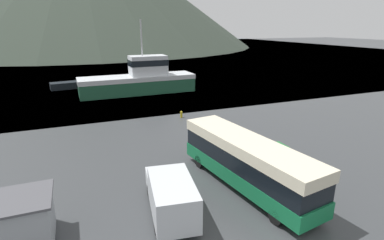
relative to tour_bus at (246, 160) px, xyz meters
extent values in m
plane|color=slate|center=(-0.96, 137.29, -1.82)|extent=(240.00, 240.00, 0.00)
cube|color=#146B3D|center=(0.00, -0.01, -0.89)|extent=(4.11, 11.19, 0.98)
cube|color=black|center=(0.00, -0.01, 0.16)|extent=(4.03, 10.96, 1.12)
cube|color=beige|center=(0.00, -0.01, 1.07)|extent=(4.11, 11.19, 0.70)
cube|color=black|center=(-0.80, 5.41, -0.04)|extent=(2.22, 0.39, 1.51)
cylinder|color=black|center=(-1.66, 3.61, -1.37)|extent=(0.43, 0.93, 0.90)
cylinder|color=black|center=(0.55, 3.94, -1.37)|extent=(0.43, 0.93, 0.90)
cylinder|color=black|center=(-0.55, -3.96, -1.37)|extent=(0.43, 0.93, 0.90)
cylinder|color=black|center=(1.67, -3.64, -1.37)|extent=(0.43, 0.93, 0.90)
cube|color=silver|center=(-5.45, -1.61, -0.51)|extent=(2.74, 4.36, 1.92)
cube|color=silver|center=(-5.04, 1.29, -0.95)|extent=(2.41, 2.05, 1.06)
cube|color=black|center=(-5.16, 0.44, -0.08)|extent=(1.85, 0.32, 0.67)
cylinder|color=black|center=(-6.05, 1.19, -1.47)|extent=(0.32, 0.72, 0.70)
cylinder|color=black|center=(-4.10, 0.92, -1.47)|extent=(0.32, 0.72, 0.70)
cylinder|color=black|center=(-6.56, -2.40, -1.47)|extent=(0.32, 0.72, 0.70)
cylinder|color=black|center=(-4.61, -2.67, -1.47)|extent=(0.32, 0.72, 0.70)
cube|color=#1E5138|center=(-0.52, 30.39, -0.48)|extent=(17.31, 4.80, 2.68)
cube|color=silver|center=(-0.52, 30.39, 0.52)|extent=(17.48, 4.84, 0.67)
cube|color=silver|center=(1.20, 30.43, 2.33)|extent=(5.58, 3.21, 2.94)
cube|color=black|center=(1.20, 30.43, 2.77)|extent=(5.69, 3.30, 0.88)
cylinder|color=#B2B2B7|center=(0.37, 30.41, 6.40)|extent=(0.20, 0.20, 5.22)
cube|color=#287F3D|center=(3.89, 2.09, -1.18)|extent=(1.36, 1.22, 1.29)
cube|color=#226C34|center=(3.89, 2.09, -0.46)|extent=(1.50, 1.34, 0.14)
cube|color=#93999E|center=(-12.86, -0.58, -0.70)|extent=(3.09, 2.59, 2.25)
cube|color=#4C4C51|center=(-12.86, -0.58, 0.49)|extent=(3.40, 2.85, 0.12)
cube|color=black|center=(-10.61, 38.07, -1.27)|extent=(5.56, 2.88, 1.10)
cylinder|color=#B29919|center=(1.30, 15.81, -1.56)|extent=(0.25, 0.25, 0.54)
sphere|color=#B29919|center=(1.30, 15.81, -1.21)|extent=(0.29, 0.29, 0.29)
camera|label=1|loc=(-9.59, -14.78, 8.19)|focal=28.00mm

